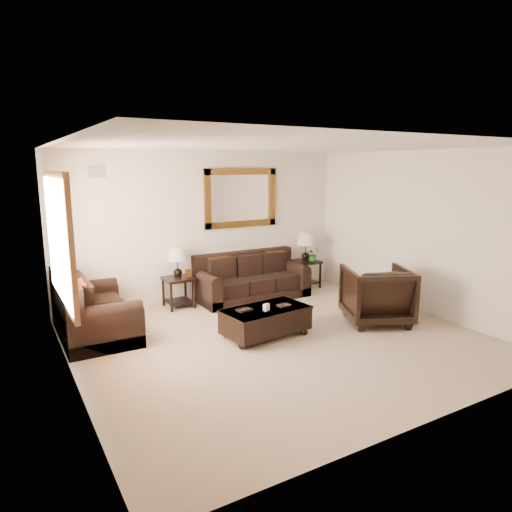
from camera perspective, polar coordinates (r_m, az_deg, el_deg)
room at (r=6.25m, az=3.27°, el=1.13°), size 5.51×5.01×2.71m
window at (r=6.14m, az=-23.33°, el=1.95°), size 0.07×1.96×1.66m
mirror at (r=8.65m, az=-1.88°, el=7.26°), size 1.50×0.06×1.10m
air_vent at (r=7.76m, az=-19.33°, el=9.90°), size 0.25×0.02×0.18m
sofa at (r=8.57m, az=-0.62°, el=-3.24°), size 2.07×0.89×0.85m
loveseat at (r=7.06m, az=-19.95°, el=-6.78°), size 0.99×1.66×0.93m
end_table_left at (r=8.02m, az=-9.74°, el=-1.51°), size 0.49×0.49×1.07m
end_table_right at (r=9.29m, az=6.22°, el=0.50°), size 0.51×0.51×1.12m
coffee_table at (r=6.67m, az=1.22°, el=-7.85°), size 1.32×0.81×0.53m
armchair at (r=7.43m, az=14.85°, el=-4.39°), size 1.24×1.21×0.99m
potted_plant at (r=9.29m, az=7.10°, el=0.07°), size 0.26×0.29×0.22m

